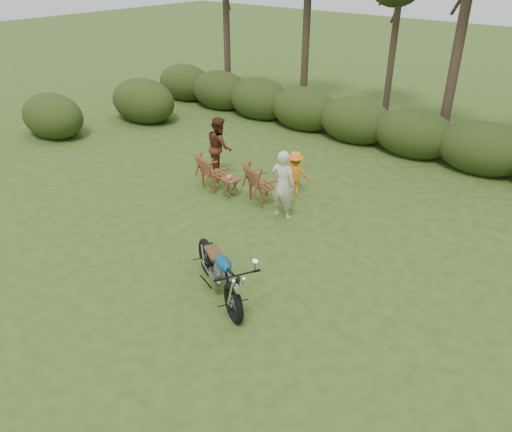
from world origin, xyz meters
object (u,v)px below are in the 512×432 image
Objects in this scene: lawn_chair_left at (216,188)px; child at (294,194)px; adult_b at (220,175)px; adult_a at (282,217)px; cup at (229,177)px; side_table at (231,187)px; motorcycle at (220,292)px; lawn_chair_right at (264,201)px.

child is (1.81, 1.01, 0.00)m from lawn_chair_left.
lawn_chair_left is 0.88m from adult_b.
cup is at bearing -9.23° from adult_a.
cup is (-0.00, -0.04, 0.29)m from side_table.
lawn_chair_left is 2.01× the size of side_table.
motorcycle is at bearing 169.59° from adult_b.
adult_b is (-1.97, 0.51, 0.00)m from lawn_chair_right.
adult_a is at bearing -2.05° from side_table.
child is (0.35, 0.80, 0.00)m from lawn_chair_right.
child is (-0.48, 1.16, 0.00)m from adult_a.
lawn_chair_right is 0.90m from adult_a.
motorcycle is at bearing -50.39° from cup.
side_table is 1.65m from child.
lawn_chair_left is at bearing -1.99° from child.
child is at bearing 42.40° from side_table.
lawn_chair_left is 7.31× the size of cup.
cup is 0.08× the size of adult_a.
cup is 1.77m from adult_a.
lawn_chair_right is at bearing 144.46° from motorcycle.
lawn_chair_right reaches higher than lawn_chair_left.
motorcycle reaches higher than child.
adult_b is (-1.12, 0.81, -0.24)m from side_table.
adult_b is 2.34m from child.
lawn_chair_right is 7.68× the size of cup.
lawn_chair_left is (-1.47, -0.21, 0.00)m from lawn_chair_right.
cup is at bearing 157.70° from motorcycle.
lawn_chair_right is 1.05× the size of lawn_chair_left.
child is at bearing -136.32° from adult_b.
child is at bearing 43.41° from cup.
lawn_chair_right is 0.61× the size of adult_b.
child is (2.32, 0.29, 0.00)m from adult_b.
lawn_chair_left is 0.82m from cup.
cup is (-2.55, 3.08, 0.53)m from motorcycle.
motorcycle is 16.21× the size of cup.
lawn_chair_left is 0.66m from side_table.
adult_a is at bearing -160.64° from adult_b.
motorcycle is 5.37m from adult_b.
lawn_chair_right is 0.87× the size of child.
cup reaches higher than lawn_chair_left.
cup is 0.11× the size of child.
side_table is at bearing -175.41° from lawn_chair_left.
motorcycle is at bearing 136.77° from lawn_chair_right.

